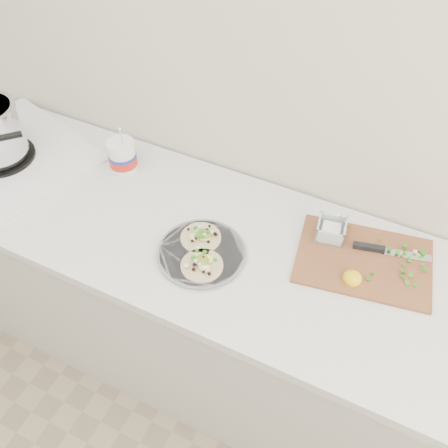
% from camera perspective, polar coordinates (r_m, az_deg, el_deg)
% --- Properties ---
extents(counter, '(2.44, 0.66, 0.90)m').
position_cam_1_polar(counter, '(2.06, -6.59, -7.37)').
color(counter, silver).
rests_on(counter, ground).
extents(taco_plate, '(0.28, 0.28, 0.04)m').
position_cam_1_polar(taco_plate, '(1.57, -2.60, -3.12)').
color(taco_plate, slate).
rests_on(taco_plate, counter).
extents(tub, '(0.10, 0.10, 0.23)m').
position_cam_1_polar(tub, '(1.86, -11.53, 7.79)').
color(tub, white).
rests_on(tub, counter).
extents(cutboard, '(0.45, 0.35, 0.07)m').
position_cam_1_polar(cutboard, '(1.61, 15.59, -3.53)').
color(cutboard, brown).
rests_on(cutboard, counter).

